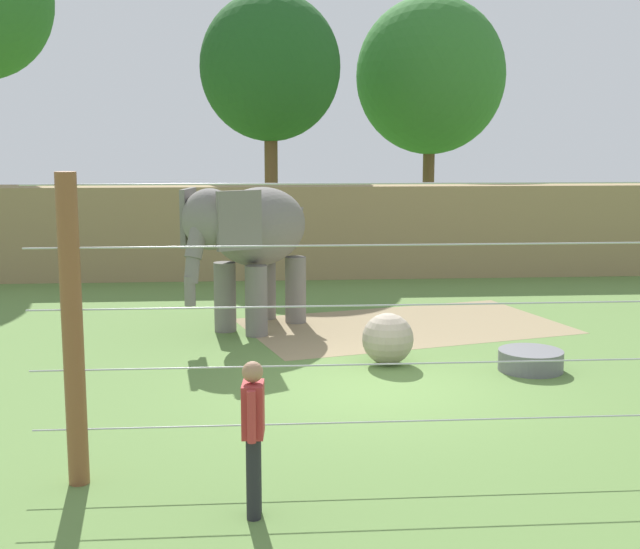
# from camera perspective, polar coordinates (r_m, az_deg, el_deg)

# --- Properties ---
(ground_plane) EXTENTS (120.00, 120.00, 0.00)m
(ground_plane) POSITION_cam_1_polar(r_m,az_deg,el_deg) (13.79, 3.75, -7.53)
(ground_plane) COLOR #5B7F3D
(dirt_patch) EXTENTS (7.29, 5.43, 0.01)m
(dirt_patch) POSITION_cam_1_polar(r_m,az_deg,el_deg) (18.27, 5.60, -3.40)
(dirt_patch) COLOR #937F5B
(dirt_patch) RESTS_ON ground
(embankment_wall) EXTENTS (36.00, 1.80, 2.60)m
(embankment_wall) POSITION_cam_1_polar(r_m,az_deg,el_deg) (24.72, 0.06, 2.95)
(embankment_wall) COLOR #997F56
(embankment_wall) RESTS_ON ground
(elephant) EXTENTS (3.06, 3.58, 2.99)m
(elephant) POSITION_cam_1_polar(r_m,az_deg,el_deg) (17.61, -4.55, 2.66)
(elephant) COLOR slate
(elephant) RESTS_ON ground
(enrichment_ball) EXTENTS (0.91, 0.91, 0.91)m
(enrichment_ball) POSITION_cam_1_polar(r_m,az_deg,el_deg) (15.13, 4.52, -4.27)
(enrichment_ball) COLOR tan
(enrichment_ball) RESTS_ON ground
(cable_fence) EXTENTS (8.89, 0.24, 3.57)m
(cable_fence) POSITION_cam_1_polar(r_m,az_deg,el_deg) (10.00, 6.67, -3.35)
(cable_fence) COLOR brown
(cable_fence) RESTS_ON ground
(zookeeper) EXTENTS (0.24, 0.59, 1.67)m
(zookeeper) POSITION_cam_1_polar(r_m,az_deg,el_deg) (9.08, -4.44, -10.32)
(zookeeper) COLOR #232328
(zookeeper) RESTS_ON ground
(water_tub) EXTENTS (1.10, 1.10, 0.35)m
(water_tub) POSITION_cam_1_polar(r_m,az_deg,el_deg) (15.17, 13.78, -5.52)
(water_tub) COLOR slate
(water_tub) RESTS_ON ground
(tree_left_of_centre) EXTENTS (5.54, 5.54, 9.13)m
(tree_left_of_centre) POSITION_cam_1_polar(r_m,az_deg,el_deg) (33.14, 7.33, 12.92)
(tree_left_of_centre) COLOR brown
(tree_left_of_centre) RESTS_ON ground
(tree_right_of_centre) EXTENTS (4.61, 4.61, 8.65)m
(tree_right_of_centre) POSITION_cam_1_polar(r_m,az_deg,el_deg) (29.02, -3.32, 13.52)
(tree_right_of_centre) COLOR brown
(tree_right_of_centre) RESTS_ON ground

